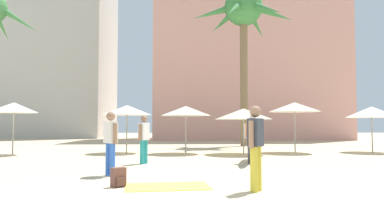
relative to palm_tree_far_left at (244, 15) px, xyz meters
The scene contains 16 objects.
ground 19.75m from the palm_tree_far_left, 105.12° to the right, with size 120.00×120.00×0.00m, color #C6B28C.
hotel_pink 12.75m from the palm_tree_far_left, 78.23° to the left, with size 18.45×8.88×19.11m, color #DB9989.
hotel_tower_gray 27.78m from the palm_tree_far_left, 136.46° to the left, with size 14.84×11.26×23.35m, color #BCB7AD.
palm_tree_far_left is the anchor object (origin of this frame).
cafe_umbrella_0 8.70m from the palm_tree_far_left, 75.93° to the right, with size 2.52×2.52×2.49m.
cafe_umbrella_1 10.26m from the palm_tree_far_left, 46.73° to the right, with size 2.45×2.45×2.29m.
cafe_umbrella_2 9.53m from the palm_tree_far_left, 101.36° to the right, with size 2.70×2.70×2.14m.
cafe_umbrella_3 15.05m from the palm_tree_far_left, 151.54° to the right, with size 2.11×2.11×2.40m.
cafe_umbrella_4 11.06m from the palm_tree_far_left, 140.95° to the right, with size 2.41×2.41×2.33m.
cafe_umbrella_5 9.82m from the palm_tree_far_left, 123.77° to the right, with size 2.43×2.43×2.28m.
beach_towel 18.00m from the palm_tree_far_left, 107.05° to the right, with size 1.81×1.06×0.01m, color #F4CC4C.
backpack 18.18m from the palm_tree_far_left, 110.70° to the right, with size 0.35×0.34×0.42m.
person_mid_left 13.07m from the palm_tree_far_left, 99.58° to the right, with size 1.06×3.14×1.72m.
person_far_left 17.70m from the palm_tree_far_left, 100.17° to the right, with size 0.41×0.56×1.74m.
person_mid_right 14.18m from the palm_tree_far_left, 118.07° to the right, with size 0.38×0.58×1.70m.
person_far_right 16.63m from the palm_tree_far_left, 114.88° to the right, with size 0.46×0.53×1.70m.
Camera 1 is at (0.22, -5.60, 1.33)m, focal length 32.55 mm.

